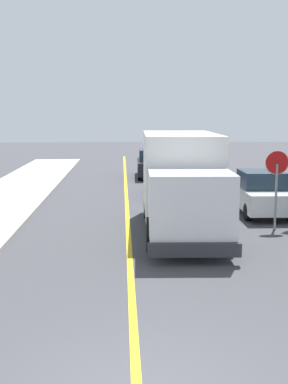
{
  "coord_description": "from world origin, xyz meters",
  "views": [
    {
      "loc": [
        -0.19,
        -6.23,
        3.89
      ],
      "look_at": [
        0.5,
        9.2,
        1.4
      ],
      "focal_mm": 46.17,
      "sensor_mm": 36.0,
      "label": 1
    }
  ],
  "objects_px": {
    "box_truck": "(181,178)",
    "parked_car_near": "(170,180)",
    "parked_car_mid": "(152,164)",
    "parked_van_across": "(260,193)",
    "stop_sign": "(277,174)"
  },
  "relations": [
    {
      "from": "parked_car_near",
      "to": "parked_van_across",
      "type": "bearing_deg",
      "value": -51.36
    },
    {
      "from": "box_truck",
      "to": "parked_car_near",
      "type": "relative_size",
      "value": 1.63
    },
    {
      "from": "parked_car_near",
      "to": "parked_van_across",
      "type": "height_order",
      "value": "same"
    },
    {
      "from": "parked_van_across",
      "to": "box_truck",
      "type": "bearing_deg",
      "value": -141.17
    },
    {
      "from": "box_truck",
      "to": "stop_sign",
      "type": "bearing_deg",
      "value": 1.68
    },
    {
      "from": "parked_car_mid",
      "to": "parked_van_across",
      "type": "xyz_separation_m",
      "value": [
        3.55,
        -11.08,
        0.0
      ]
    },
    {
      "from": "stop_sign",
      "to": "parked_car_near",
      "type": "bearing_deg",
      "value": 113.67
    },
    {
      "from": "box_truck",
      "to": "parked_car_near",
      "type": "bearing_deg",
      "value": 87.44
    },
    {
      "from": "box_truck",
      "to": "parked_van_across",
      "type": "relative_size",
      "value": 1.63
    },
    {
      "from": "parked_car_mid",
      "to": "parked_car_near",
      "type": "bearing_deg",
      "value": -86.73
    },
    {
      "from": "parked_car_mid",
      "to": "parked_van_across",
      "type": "height_order",
      "value": "same"
    },
    {
      "from": "stop_sign",
      "to": "parked_van_across",
      "type": "bearing_deg",
      "value": 84.74
    },
    {
      "from": "parked_car_near",
      "to": "parked_car_mid",
      "type": "height_order",
      "value": "same"
    },
    {
      "from": "parked_van_across",
      "to": "stop_sign",
      "type": "xyz_separation_m",
      "value": [
        -0.25,
        -2.68,
        1.06
      ]
    },
    {
      "from": "box_truck",
      "to": "parked_car_mid",
      "type": "distance_m",
      "value": 13.89
    }
  ]
}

